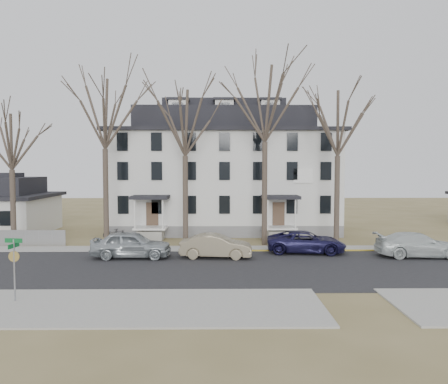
{
  "coord_description": "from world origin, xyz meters",
  "views": [
    {
      "loc": [
        -2.42,
        -23.12,
        5.94
      ],
      "look_at": [
        -2.08,
        9.0,
        4.08
      ],
      "focal_mm": 35.0,
      "sensor_mm": 36.0,
      "label": 1
    }
  ],
  "objects_px": {
    "bicycle_left": "(112,234)",
    "street_sign": "(14,261)",
    "tree_mid_right": "(338,118)",
    "tree_bungalow": "(11,138)",
    "car_silver": "(131,245)",
    "bicycle_right": "(120,236)",
    "boarding_house": "(224,173)",
    "tree_mid_left": "(185,118)",
    "car_tan": "(216,247)",
    "tree_center": "(265,98)",
    "car_white": "(418,245)",
    "small_house": "(1,208)",
    "car_navy": "(306,242)",
    "tree_far_left": "(105,108)"
  },
  "relations": [
    {
      "from": "street_sign",
      "to": "bicycle_left",
      "type": "bearing_deg",
      "value": 97.02
    },
    {
      "from": "tree_center",
      "to": "tree_mid_right",
      "type": "relative_size",
      "value": 1.15
    },
    {
      "from": "tree_center",
      "to": "car_white",
      "type": "bearing_deg",
      "value": -26.22
    },
    {
      "from": "tree_mid_left",
      "to": "tree_mid_right",
      "type": "bearing_deg",
      "value": 0.0
    },
    {
      "from": "car_tan",
      "to": "tree_bungalow",
      "type": "bearing_deg",
      "value": 77.33
    },
    {
      "from": "tree_mid_left",
      "to": "bicycle_right",
      "type": "relative_size",
      "value": 8.18
    },
    {
      "from": "bicycle_right",
      "to": "tree_center",
      "type": "bearing_deg",
      "value": -82.1
    },
    {
      "from": "car_white",
      "to": "bicycle_left",
      "type": "distance_m",
      "value": 23.05
    },
    {
      "from": "tree_bungalow",
      "to": "car_tan",
      "type": "distance_m",
      "value": 17.71
    },
    {
      "from": "tree_mid_right",
      "to": "bicycle_right",
      "type": "distance_m",
      "value": 19.28
    },
    {
      "from": "car_white",
      "to": "street_sign",
      "type": "xyz_separation_m",
      "value": [
        -21.98,
        -9.31,
        1.06
      ]
    },
    {
      "from": "bicycle_right",
      "to": "street_sign",
      "type": "relative_size",
      "value": 0.55
    },
    {
      "from": "tree_bungalow",
      "to": "car_tan",
      "type": "xyz_separation_m",
      "value": [
        15.35,
        -4.87,
        -7.35
      ]
    },
    {
      "from": "tree_mid_right",
      "to": "car_silver",
      "type": "height_order",
      "value": "tree_mid_right"
    },
    {
      "from": "boarding_house",
      "to": "tree_bungalow",
      "type": "bearing_deg",
      "value": -152.99
    },
    {
      "from": "car_silver",
      "to": "bicycle_right",
      "type": "height_order",
      "value": "car_silver"
    },
    {
      "from": "bicycle_left",
      "to": "street_sign",
      "type": "height_order",
      "value": "street_sign"
    },
    {
      "from": "tree_mid_left",
      "to": "tree_center",
      "type": "distance_m",
      "value": 6.18
    },
    {
      "from": "small_house",
      "to": "tree_far_left",
      "type": "height_order",
      "value": "tree_far_left"
    },
    {
      "from": "car_tan",
      "to": "car_white",
      "type": "xyz_separation_m",
      "value": [
        13.25,
        0.14,
        0.02
      ]
    },
    {
      "from": "tree_bungalow",
      "to": "bicycle_right",
      "type": "relative_size",
      "value": 6.93
    },
    {
      "from": "car_tan",
      "to": "bicycle_right",
      "type": "xyz_separation_m",
      "value": [
        -7.75,
        6.52,
        -0.3
      ]
    },
    {
      "from": "car_tan",
      "to": "car_white",
      "type": "bearing_deg",
      "value": -84.45
    },
    {
      "from": "tree_bungalow",
      "to": "street_sign",
      "type": "height_order",
      "value": "tree_bungalow"
    },
    {
      "from": "tree_mid_right",
      "to": "boarding_house",
      "type": "bearing_deg",
      "value": 136.19
    },
    {
      "from": "car_silver",
      "to": "tree_mid_right",
      "type": "bearing_deg",
      "value": -71.54
    },
    {
      "from": "tree_bungalow",
      "to": "bicycle_right",
      "type": "xyz_separation_m",
      "value": [
        7.61,
        1.64,
        -7.65
      ]
    },
    {
      "from": "small_house",
      "to": "car_silver",
      "type": "height_order",
      "value": "small_house"
    },
    {
      "from": "tree_center",
      "to": "car_navy",
      "type": "height_order",
      "value": "tree_center"
    },
    {
      "from": "boarding_house",
      "to": "street_sign",
      "type": "relative_size",
      "value": 7.34
    },
    {
      "from": "car_tan",
      "to": "bicycle_right",
      "type": "relative_size",
      "value": 2.99
    },
    {
      "from": "tree_mid_right",
      "to": "tree_bungalow",
      "type": "distance_m",
      "value": 24.54
    },
    {
      "from": "car_silver",
      "to": "car_navy",
      "type": "distance_m",
      "value": 11.79
    },
    {
      "from": "small_house",
      "to": "car_tan",
      "type": "xyz_separation_m",
      "value": [
        19.35,
        -11.07,
        -1.48
      ]
    },
    {
      "from": "tree_far_left",
      "to": "bicycle_left",
      "type": "xyz_separation_m",
      "value": [
        -0.25,
        2.56,
        -9.91
      ]
    },
    {
      "from": "bicycle_left",
      "to": "street_sign",
      "type": "relative_size",
      "value": 0.58
    },
    {
      "from": "tree_mid_left",
      "to": "small_house",
      "type": "bearing_deg",
      "value": 159.97
    },
    {
      "from": "car_navy",
      "to": "car_silver",
      "type": "bearing_deg",
      "value": 104.21
    },
    {
      "from": "boarding_house",
      "to": "tree_mid_left",
      "type": "xyz_separation_m",
      "value": [
        -3.0,
        -8.15,
        4.22
      ]
    },
    {
      "from": "car_white",
      "to": "bicycle_right",
      "type": "xyz_separation_m",
      "value": [
        -21.0,
        6.37,
        -0.32
      ]
    },
    {
      "from": "car_silver",
      "to": "bicycle_right",
      "type": "bearing_deg",
      "value": 19.27
    },
    {
      "from": "car_white",
      "to": "bicycle_right",
      "type": "height_order",
      "value": "car_white"
    },
    {
      "from": "car_navy",
      "to": "bicycle_right",
      "type": "relative_size",
      "value": 3.44
    },
    {
      "from": "car_tan",
      "to": "bicycle_right",
      "type": "bearing_deg",
      "value": 54.88
    },
    {
      "from": "tree_mid_right",
      "to": "street_sign",
      "type": "relative_size",
      "value": 4.49
    },
    {
      "from": "tree_center",
      "to": "bicycle_right",
      "type": "xyz_separation_m",
      "value": [
        -11.39,
        1.64,
        -10.62
      ]
    },
    {
      "from": "tree_mid_left",
      "to": "bicycle_left",
      "type": "distance_m",
      "value": 11.39
    },
    {
      "from": "boarding_house",
      "to": "small_house",
      "type": "relative_size",
      "value": 2.39
    },
    {
      "from": "tree_mid_right",
      "to": "tree_bungalow",
      "type": "height_order",
      "value": "tree_mid_right"
    },
    {
      "from": "tree_bungalow",
      "to": "car_tan",
      "type": "bearing_deg",
      "value": -17.61
    }
  ]
}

